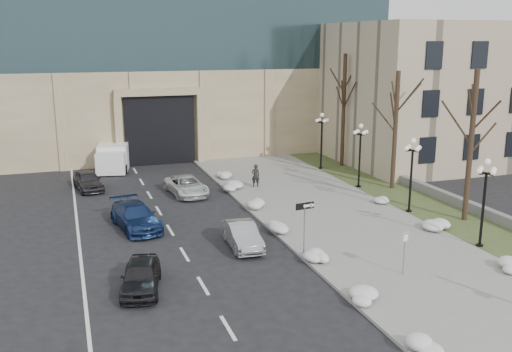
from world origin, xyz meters
The scene contains 31 objects.
ground centered at (0.00, 0.00, 0.00)m, with size 160.00×160.00×0.00m, color black.
sidewalk centered at (3.50, 14.00, 0.06)m, with size 9.00×40.00×0.12m, color gray.
curb centered at (-1.00, 14.00, 0.07)m, with size 0.30×40.00×0.14m, color gray.
grass_strip centered at (10.00, 14.00, 0.05)m, with size 4.00×40.00×0.10m, color #374221.
stone_wall centered at (12.00, 16.00, 0.35)m, with size 0.50×30.00×0.70m, color slate.
classical_building centered at (22.00, 27.98, 6.00)m, with size 22.00×18.12×12.00m.
car_a centered at (-9.13, 6.42, 0.67)m, with size 1.59×3.95×1.34m, color black.
car_b centered at (-3.42, 10.06, 0.66)m, with size 1.40×4.03×1.33m, color #919598.
car_c centered at (-8.29, 14.94, 0.72)m, with size 2.02×4.96×1.44m, color navy.
car_d centered at (-3.99, 21.28, 0.65)m, with size 2.17×4.70×1.31m, color white.
car_e centered at (-10.46, 24.89, 0.70)m, with size 1.65×4.10×1.40m, color #333237.
pedestrian centered at (1.15, 21.40, 0.95)m, with size 0.61×0.40×1.67m, color black.
box_truck centered at (-7.96, 31.80, 1.05)m, with size 3.58×7.11×2.16m.
one_way_sign centered at (-0.73, 7.79, 2.33)m, with size 1.06×0.30×2.82m.
keep_sign centered at (2.40, 4.02, 1.57)m, with size 0.44×0.19×2.13m.
snow_clump_a centered at (-0.39, -1.67, 0.30)m, with size 1.10×1.60×0.36m, color white.
snow_clump_b centered at (-0.82, 2.25, 0.30)m, with size 1.10×1.60×0.36m, color white.
snow_clump_c centered at (-0.62, 6.86, 0.30)m, with size 1.10×1.60×0.36m, color white.
snow_clump_d centered at (-0.68, 11.84, 0.30)m, with size 1.10×1.60×0.36m, color white.
snow_clump_e centered at (-0.39, 16.13, 0.30)m, with size 1.10×1.60×0.36m, color white.
snow_clump_f centered at (-0.80, 20.97, 0.30)m, with size 1.10×1.60×0.36m, color white.
snow_clump_g centered at (-0.31, 24.72, 0.30)m, with size 1.10×1.60×0.36m, color white.
snow_clump_i centered at (7.77, 9.22, 0.30)m, with size 1.10×1.60×0.36m, color white.
snow_clump_j centered at (7.49, 14.44, 0.30)m, with size 1.10×1.60×0.36m, color white.
lamppost_a centered at (8.30, 6.00, 3.07)m, with size 1.18×1.18×4.76m.
lamppost_b centered at (8.30, 12.50, 3.07)m, with size 1.18×1.18×4.76m.
lamppost_c centered at (8.30, 19.00, 3.07)m, with size 1.18×1.18×4.76m.
lamppost_d centered at (8.30, 25.50, 3.07)m, with size 1.18×1.18×4.76m.
tree_near centered at (10.50, 10.00, 5.83)m, with size 3.20×3.20×9.00m.
tree_mid centered at (10.50, 18.00, 5.50)m, with size 3.20×3.20×8.50m.
tree_far centered at (10.50, 26.00, 6.15)m, with size 3.20×3.20×9.50m.
Camera 1 is at (-11.77, -16.84, 10.56)m, focal length 40.00 mm.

